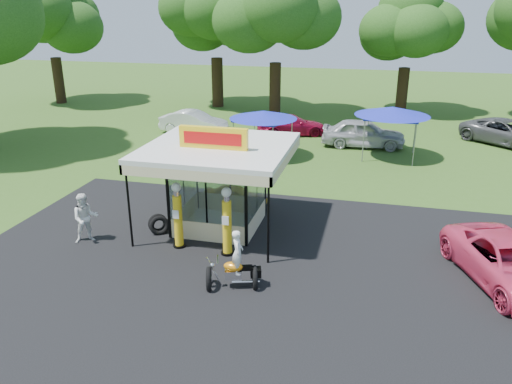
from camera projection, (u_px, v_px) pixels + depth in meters
ground at (232, 299)px, 15.08m from camera, size 120.00×120.00×0.00m
asphalt_apron at (249, 267)px, 16.89m from camera, size 20.00×14.00×0.04m
gas_station_kiosk at (219, 185)px, 19.44m from camera, size 5.40×5.40×4.18m
gas_pump_left at (178, 217)px, 17.91m from camera, size 0.47×0.47×2.51m
gas_pump_right at (227, 223)px, 17.35m from camera, size 0.48×0.48×2.56m
motorcycle at (236, 265)px, 15.43m from camera, size 1.80×1.24×2.04m
spare_tires at (159, 224)px, 19.29m from camera, size 0.98×0.90×0.79m
kiosk_car at (235, 196)px, 21.90m from camera, size 2.82×1.13×0.96m
pink_sedan at (511, 263)px, 15.67m from camera, size 4.16×5.80×1.47m
spectator_west at (85, 218)px, 18.44m from camera, size 1.18×1.13×1.91m
bg_car_a at (194, 122)px, 34.40m from camera, size 4.83×2.10×1.54m
bg_car_b at (291, 125)px, 34.06m from camera, size 5.08×3.29×1.37m
bg_car_c at (363, 133)px, 31.09m from camera, size 5.20×2.29×1.74m
bg_car_d at (507, 132)px, 31.61m from camera, size 6.00×5.69×1.58m
tent_west at (263, 115)px, 28.47m from camera, size 3.89×3.89×2.72m
tent_east at (392, 112)px, 28.30m from camera, size 4.24×4.24×2.96m
oak_far_a at (50, 20)px, 43.03m from camera, size 9.49×9.49×11.24m
oak_far_b at (216, 18)px, 41.41m from camera, size 9.63×9.63×11.49m
oak_far_c at (276, 17)px, 37.47m from camera, size 10.03×10.03×11.82m
oak_far_d at (408, 31)px, 39.29m from camera, size 8.46×8.46×10.07m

